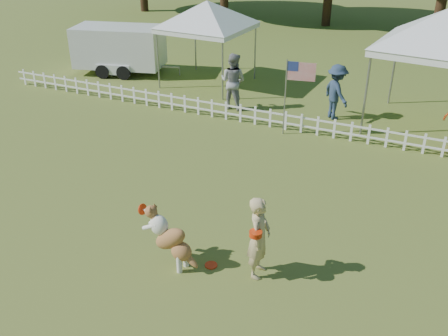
% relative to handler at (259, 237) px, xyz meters
% --- Properties ---
extents(ground, '(120.00, 120.00, 0.00)m').
position_rel_handler_xyz_m(ground, '(-1.46, -0.32, -0.81)').
color(ground, '#49641F').
rests_on(ground, ground).
extents(picket_fence, '(22.00, 0.08, 0.60)m').
position_rel_handler_xyz_m(picket_fence, '(-1.46, 6.68, -0.51)').
color(picket_fence, white).
rests_on(picket_fence, ground).
extents(handler, '(0.44, 0.63, 1.63)m').
position_rel_handler_xyz_m(handler, '(0.00, 0.00, 0.00)').
color(handler, tan).
rests_on(handler, ground).
extents(dog, '(1.18, 0.52, 1.18)m').
position_rel_handler_xyz_m(dog, '(-1.58, -0.44, -0.22)').
color(dog, brown).
rests_on(dog, ground).
extents(frisbee_on_turf, '(0.31, 0.31, 0.02)m').
position_rel_handler_xyz_m(frisbee_on_turf, '(-0.89, -0.17, -0.80)').
color(frisbee_on_turf, red).
rests_on(frisbee_on_turf, ground).
extents(canopy_tent_left, '(3.09, 3.09, 3.03)m').
position_rel_handler_xyz_m(canopy_tent_left, '(-5.88, 9.78, 0.70)').
color(canopy_tent_left, white).
rests_on(canopy_tent_left, ground).
extents(canopy_tent_right, '(3.76, 3.76, 3.50)m').
position_rel_handler_xyz_m(canopy_tent_right, '(2.19, 8.70, 0.94)').
color(canopy_tent_right, white).
rests_on(canopy_tent_right, ground).
extents(cargo_trailer, '(4.70, 2.96, 1.91)m').
position_rel_handler_xyz_m(cargo_trailer, '(-9.78, 9.56, 0.14)').
color(cargo_trailer, white).
rests_on(cargo_trailer, ground).
extents(flag_pole, '(0.88, 0.24, 2.28)m').
position_rel_handler_xyz_m(flag_pole, '(-1.67, 6.36, 0.33)').
color(flag_pole, gray).
rests_on(flag_pole, ground).
extents(spectator_a, '(0.97, 0.79, 1.88)m').
position_rel_handler_xyz_m(spectator_a, '(-3.93, 7.74, 0.13)').
color(spectator_a, gray).
rests_on(spectator_a, ground).
extents(spectator_b, '(1.27, 1.27, 1.76)m').
position_rel_handler_xyz_m(spectator_b, '(-0.59, 8.26, 0.07)').
color(spectator_b, '#253650').
rests_on(spectator_b, ground).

